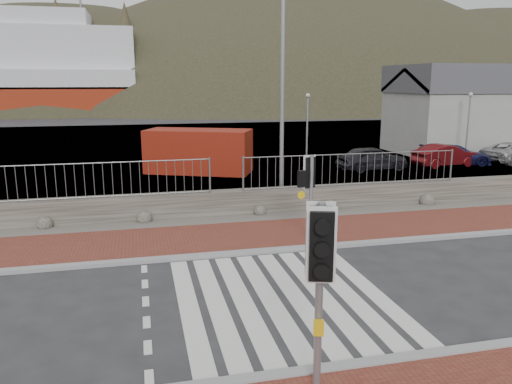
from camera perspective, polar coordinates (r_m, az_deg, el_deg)
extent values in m
plane|color=#28282B|center=(11.47, 3.05, -11.97)|extent=(220.00, 220.00, 0.00)
cube|color=brown|center=(15.54, -1.61, -5.13)|extent=(40.00, 3.00, 0.08)
cube|color=gray|center=(8.94, 8.77, -19.36)|extent=(40.00, 0.25, 0.12)
cube|color=gray|center=(14.14, -0.37, -6.89)|extent=(40.00, 0.25, 0.12)
cube|color=silver|center=(11.11, -7.68, -12.89)|extent=(0.42, 5.60, 0.01)
cube|color=silver|center=(11.17, -4.54, -12.66)|extent=(0.42, 5.60, 0.01)
cube|color=silver|center=(11.26, -1.45, -12.39)|extent=(0.42, 5.60, 0.01)
cube|color=silver|center=(11.39, 1.57, -12.10)|extent=(0.42, 5.60, 0.01)
cube|color=silver|center=(11.55, 4.51, -11.78)|extent=(0.42, 5.60, 0.01)
cube|color=silver|center=(11.73, 7.36, -11.45)|extent=(0.42, 5.60, 0.01)
cube|color=silver|center=(11.94, 10.11, -11.10)|extent=(0.42, 5.60, 0.01)
cube|color=silver|center=(12.18, 12.75, -10.73)|extent=(0.42, 5.60, 0.01)
cube|color=#59544C|center=(17.42, -2.95, -3.21)|extent=(40.00, 1.50, 0.06)
cube|color=#433E37|center=(18.07, -3.42, -1.25)|extent=(40.00, 0.60, 0.90)
cylinder|color=gray|center=(17.45, -19.15, 3.10)|extent=(8.40, 0.04, 0.04)
cylinder|color=gray|center=(17.62, -5.30, 1.85)|extent=(0.07, 0.07, 1.20)
cylinder|color=gray|center=(19.02, 11.03, 4.29)|extent=(8.40, 0.04, 0.04)
cylinder|color=gray|center=(17.82, -1.48, 2.02)|extent=(0.07, 0.07, 1.20)
cylinder|color=gray|center=(21.17, 21.40, 2.83)|extent=(0.07, 0.07, 1.20)
cube|color=#4C4C4F|center=(38.31, -8.76, 5.27)|extent=(120.00, 40.00, 0.50)
cube|color=#3F4C54|center=(73.12, -11.04, 8.59)|extent=(220.00, 50.00, 0.05)
cube|color=silver|center=(79.45, -25.00, 14.48)|extent=(30.00, 12.00, 6.00)
cube|color=silver|center=(79.76, -25.28, 17.34)|extent=(18.00, 10.00, 2.50)
cube|color=#9E9E99|center=(37.81, 24.40, 7.26)|extent=(12.00, 6.00, 4.00)
cube|color=#4C4C51|center=(37.71, 24.81, 11.64)|extent=(12.20, 6.20, 1.80)
ellipsoid|color=#252D1B|center=(101.70, -19.66, -2.29)|extent=(106.40, 68.40, 76.00)
ellipsoid|color=#252D1B|center=(107.79, 5.13, -4.08)|extent=(140.00, 90.00, 100.00)
ellipsoid|color=#252D1B|center=(127.58, 24.75, 0.19)|extent=(112.00, 72.00, 80.00)
cylinder|color=gray|center=(7.75, 7.20, -12.20)|extent=(0.12, 0.12, 3.05)
cube|color=gold|center=(7.92, 7.12, -14.70)|extent=(0.17, 0.13, 0.24)
cube|color=black|center=(7.41, 7.40, -5.68)|extent=(0.49, 0.38, 1.14)
sphere|color=#0CE53F|center=(7.52, 7.33, -8.05)|extent=(0.16, 0.16, 0.16)
cylinder|color=gray|center=(14.70, 6.30, -0.95)|extent=(0.11, 0.11, 2.69)
cube|color=gold|center=(14.78, 6.27, -2.22)|extent=(0.15, 0.10, 0.21)
cube|color=black|center=(14.54, 6.38, 2.18)|extent=(0.42, 0.31, 1.01)
sphere|color=red|center=(14.49, 6.41, 3.29)|extent=(0.14, 0.14, 0.14)
cube|color=black|center=(14.39, 5.23, 1.51)|extent=(0.24, 0.19, 0.48)
cylinder|color=gray|center=(18.86, 3.02, 11.45)|extent=(0.15, 0.15, 8.80)
cube|color=maroon|center=(26.68, -6.57, 4.66)|extent=(5.89, 4.24, 2.27)
imported|color=black|center=(27.91, 13.12, 3.78)|extent=(3.95, 1.78, 1.32)
imported|color=#4E0B0D|center=(30.39, 20.81, 3.93)|extent=(3.97, 1.78, 1.26)
imported|color=#13143C|center=(31.24, 21.89, 3.95)|extent=(4.25, 2.68, 1.15)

